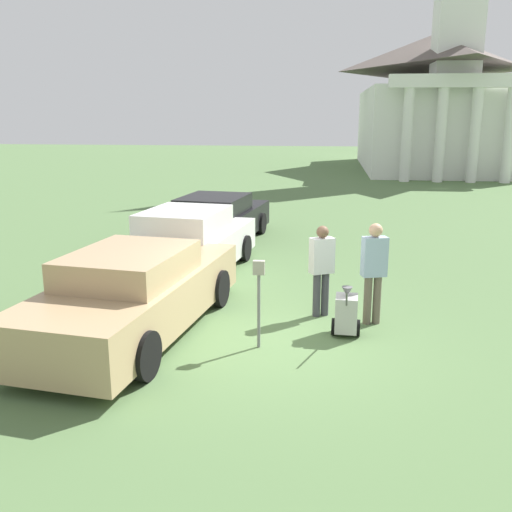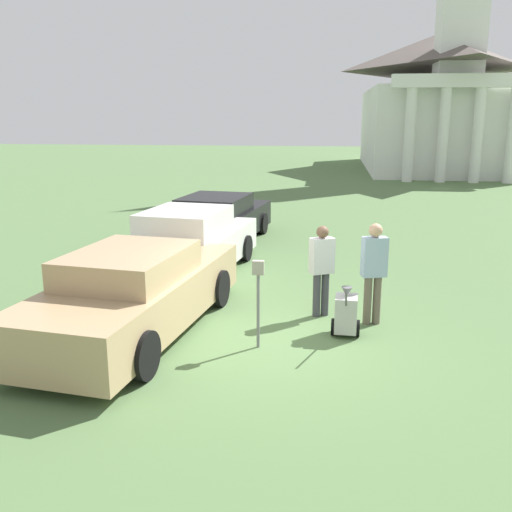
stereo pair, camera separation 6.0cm
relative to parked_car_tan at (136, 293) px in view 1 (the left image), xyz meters
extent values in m
plane|color=#517042|center=(2.30, -0.09, -0.69)|extent=(120.00, 120.00, 0.00)
cube|color=tan|center=(0.00, 0.04, -0.10)|extent=(2.58, 5.46, 0.80)
cube|color=tan|center=(-0.02, -0.17, 0.53)|extent=(1.95, 2.41, 0.47)
cylinder|color=black|center=(-0.69, 1.77, -0.34)|extent=(0.27, 0.72, 0.71)
cylinder|color=black|center=(1.14, 1.52, -0.34)|extent=(0.27, 0.72, 0.71)
cylinder|color=black|center=(-1.13, -1.45, -0.34)|extent=(0.27, 0.72, 0.71)
cylinder|color=black|center=(0.70, -1.70, -0.34)|extent=(0.27, 0.72, 0.71)
cube|color=silver|center=(0.00, 3.68, -0.14)|extent=(2.52, 5.11, 0.76)
cube|color=silver|center=(-0.02, 3.49, 0.54)|extent=(1.91, 2.26, 0.60)
cylinder|color=black|center=(-0.70, 5.31, -0.37)|extent=(0.27, 0.67, 0.65)
cylinder|color=black|center=(1.12, 5.06, -0.37)|extent=(0.27, 0.67, 0.65)
cylinder|color=black|center=(-1.11, 2.30, -0.37)|extent=(0.27, 0.67, 0.65)
cylinder|color=black|center=(0.71, 2.05, -0.37)|extent=(0.27, 0.67, 0.65)
cube|color=black|center=(0.00, 7.06, -0.15)|extent=(2.58, 5.24, 0.73)
cube|color=black|center=(-0.02, 6.86, 0.45)|extent=(1.96, 2.32, 0.46)
cylinder|color=black|center=(-0.71, 8.73, -0.37)|extent=(0.27, 0.66, 0.64)
cylinder|color=black|center=(1.15, 8.47, -0.37)|extent=(0.27, 0.66, 0.64)
cylinder|color=black|center=(-1.14, 5.64, -0.37)|extent=(0.27, 0.66, 0.64)
cylinder|color=black|center=(0.72, 5.39, -0.37)|extent=(0.27, 0.66, 0.64)
cylinder|color=slate|center=(2.12, -0.38, -0.10)|extent=(0.05, 0.05, 1.20)
cube|color=gray|center=(2.12, -0.38, 0.61)|extent=(0.18, 0.09, 0.22)
cylinder|color=#3F3F47|center=(3.14, 1.26, -0.29)|extent=(0.14, 0.14, 0.81)
cylinder|color=#3F3F47|center=(2.99, 1.18, -0.29)|extent=(0.14, 0.14, 0.81)
cube|color=silver|center=(3.07, 1.22, 0.44)|extent=(0.47, 0.39, 0.64)
sphere|color=brown|center=(3.07, 1.22, 0.87)|extent=(0.22, 0.22, 0.22)
cylinder|color=#665B4C|center=(4.05, 0.94, -0.26)|extent=(0.14, 0.14, 0.87)
cylinder|color=#665B4C|center=(3.89, 0.90, -0.26)|extent=(0.14, 0.14, 0.87)
cube|color=#99B2CC|center=(3.97, 0.92, 0.52)|extent=(0.46, 0.33, 0.69)
sphere|color=tan|center=(3.97, 0.92, 0.99)|extent=(0.24, 0.24, 0.24)
cube|color=#B2B2AD|center=(3.50, 0.30, -0.31)|extent=(0.38, 0.46, 0.60)
cone|color=#59595B|center=(3.50, 0.30, 0.07)|extent=(0.18, 0.18, 0.16)
cylinder|color=#4C4C4C|center=(3.48, -0.17, 0.09)|extent=(0.06, 0.59, 0.43)
cylinder|color=black|center=(3.29, 0.31, -0.55)|extent=(0.06, 0.28, 0.28)
cylinder|color=black|center=(3.71, 0.29, -0.55)|extent=(0.06, 0.28, 0.28)
cube|color=white|center=(10.03, 32.19, 1.93)|extent=(8.86, 15.93, 5.25)
pyramid|color=#564C47|center=(10.03, 32.19, 6.92)|extent=(9.04, 16.25, 2.36)
cylinder|color=white|center=(7.37, 23.62, 1.80)|extent=(0.56, 0.56, 4.99)
cylinder|color=white|center=(9.15, 23.62, 1.80)|extent=(0.56, 0.56, 4.99)
cylinder|color=white|center=(10.92, 23.62, 1.80)|extent=(0.56, 0.56, 4.99)
cylinder|color=white|center=(12.69, 23.62, 1.80)|extent=(0.56, 0.56, 4.99)
cube|color=white|center=(10.03, 23.62, 4.64)|extent=(7.53, 0.70, 0.70)
camera|label=1|loc=(3.11, -8.77, 2.89)|focal=40.00mm
camera|label=2|loc=(3.17, -8.76, 2.89)|focal=40.00mm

